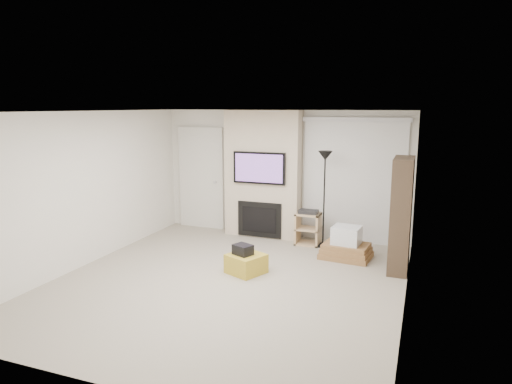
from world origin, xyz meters
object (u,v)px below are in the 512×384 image
(ottoman, at_px, (246,264))
(floor_lamp, at_px, (325,172))
(av_stand, at_px, (308,226))
(bookshelf, at_px, (401,215))
(box_stack, at_px, (346,246))

(ottoman, relative_size, floor_lamp, 0.28)
(av_stand, xyz_separation_m, bookshelf, (1.69, -0.83, 0.55))
(box_stack, bearing_deg, av_stand, 145.98)
(floor_lamp, distance_m, box_stack, 1.40)
(box_stack, distance_m, bookshelf, 1.15)
(av_stand, distance_m, box_stack, 0.99)
(av_stand, height_order, box_stack, av_stand)
(bookshelf, bearing_deg, floor_lamp, 150.18)
(ottoman, height_order, av_stand, av_stand)
(floor_lamp, bearing_deg, box_stack, -45.09)
(floor_lamp, height_order, box_stack, floor_lamp)
(ottoman, bearing_deg, floor_lamp, 64.89)
(floor_lamp, xyz_separation_m, bookshelf, (1.39, -0.80, -0.50))
(box_stack, relative_size, bookshelf, 0.49)
(ottoman, relative_size, av_stand, 0.76)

